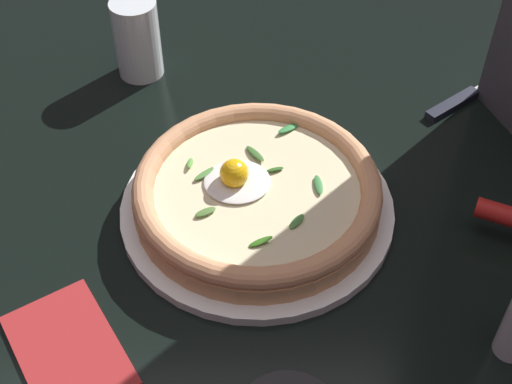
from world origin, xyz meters
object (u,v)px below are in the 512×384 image
folded_napkin (68,349)px  pizza (256,191)px  drinking_glass (138,44)px  table_knife (473,93)px

folded_napkin → pizza: bearing=42.7°
pizza → drinking_glass: 0.31m
pizza → drinking_glass: drinking_glass is taller
table_knife → folded_napkin: table_knife is taller
table_knife → drinking_glass: bearing=170.7°
pizza → folded_napkin: (-0.19, -0.17, -0.03)m
table_knife → folded_napkin: (-0.49, -0.37, 0.00)m
drinking_glass → table_knife: bearing=-9.3°
drinking_glass → folded_napkin: drinking_glass is taller
table_knife → folded_napkin: 0.61m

